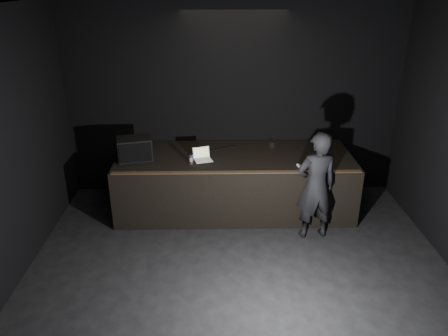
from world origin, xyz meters
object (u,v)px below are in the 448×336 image
at_px(person, 316,186).
at_px(beer_can, 191,159).
at_px(laptop, 202,157).
at_px(stage_monitor, 135,149).
at_px(stage_riser, 234,182).

bearing_deg(person, beer_can, -26.24).
bearing_deg(laptop, stage_monitor, 160.77).
relative_size(stage_riser, beer_can, 26.29).
bearing_deg(stage_monitor, person, -28.80).
relative_size(stage_monitor, person, 0.36).
relative_size(laptop, beer_can, 2.25).
height_order(stage_monitor, person, person).
xyz_separation_m(stage_riser, beer_can, (-0.73, -0.35, 0.58)).
distance_m(stage_monitor, person, 3.00).
distance_m(beer_can, person, 2.03).
bearing_deg(laptop, stage_riser, 0.43).
xyz_separation_m(stage_monitor, laptop, (1.12, -0.05, -0.13)).
bearing_deg(stage_monitor, beer_can, -25.91).
relative_size(beer_can, person, 0.09).
height_order(stage_monitor, beer_can, stage_monitor).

